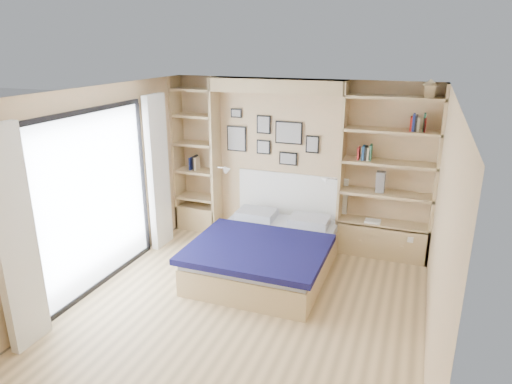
% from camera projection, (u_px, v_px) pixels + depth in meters
% --- Properties ---
extents(ground, '(4.50, 4.50, 0.00)m').
position_uv_depth(ground, '(244.00, 311.00, 5.34)').
color(ground, '#D8B67F').
rests_on(ground, ground).
extents(room_shell, '(4.50, 4.50, 4.50)m').
position_uv_depth(room_shell, '(258.00, 184.00, 6.49)').
color(room_shell, tan).
rests_on(room_shell, ground).
extents(bed, '(1.74, 2.28, 1.07)m').
position_uv_depth(bed, '(267.00, 252.00, 6.21)').
color(bed, tan).
rests_on(bed, ground).
extents(photo_gallery, '(1.48, 0.02, 0.82)m').
position_uv_depth(photo_gallery, '(270.00, 138.00, 6.97)').
color(photo_gallery, black).
rests_on(photo_gallery, ground).
extents(reading_lamps, '(1.92, 0.12, 0.15)m').
position_uv_depth(reading_lamps, '(274.00, 174.00, 6.88)').
color(reading_lamps, silver).
rests_on(reading_lamps, ground).
extents(shelf_decor, '(3.61, 0.23, 2.03)m').
position_uv_depth(shelf_decor, '(371.00, 141.00, 6.30)').
color(shelf_decor, '#A51E1E').
rests_on(shelf_decor, ground).
extents(deck, '(3.20, 4.00, 0.05)m').
position_uv_depth(deck, '(11.00, 262.00, 6.53)').
color(deck, '#716453').
rests_on(deck, ground).
extents(deck_chair, '(0.70, 0.93, 0.84)m').
position_uv_depth(deck_chair, '(82.00, 216.00, 7.16)').
color(deck_chair, tan).
rests_on(deck_chair, ground).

